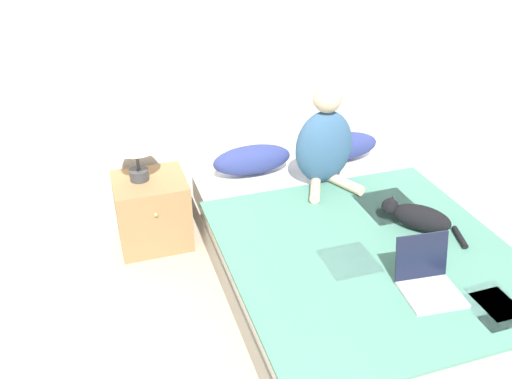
# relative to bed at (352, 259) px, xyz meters

# --- Properties ---
(wall_back) EXTENTS (5.79, 0.05, 2.55)m
(wall_back) POSITION_rel_bed_xyz_m (-0.63, 1.14, 1.08)
(wall_back) COLOR white
(wall_back) RESTS_ON ground_plane
(bed) EXTENTS (1.63, 2.13, 0.39)m
(bed) POSITION_rel_bed_xyz_m (0.00, 0.00, 0.00)
(bed) COLOR #9E998E
(bed) RESTS_ON ground_plane
(pillow_near) EXTENTS (0.58, 0.22, 0.21)m
(pillow_near) POSITION_rel_bed_xyz_m (-0.36, 0.94, 0.30)
(pillow_near) COLOR navy
(pillow_near) RESTS_ON bed
(pillow_far) EXTENTS (0.58, 0.22, 0.21)m
(pillow_far) POSITION_rel_bed_xyz_m (0.36, 0.94, 0.30)
(pillow_far) COLOR navy
(pillow_far) RESTS_ON bed
(person_sitting) EXTENTS (0.41, 0.40, 0.72)m
(person_sitting) POSITION_rel_bed_xyz_m (0.08, 0.66, 0.49)
(person_sitting) COLOR #33567A
(person_sitting) RESTS_ON bed
(cat_tabby) EXTENTS (0.40, 0.47, 0.17)m
(cat_tabby) POSITION_rel_bed_xyz_m (0.39, -0.06, 0.28)
(cat_tabby) COLOR black
(cat_tabby) RESTS_ON bed
(laptop_open) EXTENTS (0.32, 0.34, 0.27)m
(laptop_open) POSITION_rel_bed_xyz_m (0.13, -0.58, 0.25)
(laptop_open) COLOR #B7B7BC
(laptop_open) RESTS_ON bed
(nightstand) EXTENTS (0.49, 0.45, 0.50)m
(nightstand) POSITION_rel_bed_xyz_m (-1.11, 0.85, 0.06)
(nightstand) COLOR #937047
(nightstand) RESTS_ON ground_plane
(table_lamp) EXTENTS (0.28, 0.28, 0.41)m
(table_lamp) POSITION_rel_bed_xyz_m (-1.17, 0.87, 0.61)
(table_lamp) COLOR #38383D
(table_lamp) RESTS_ON nightstand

